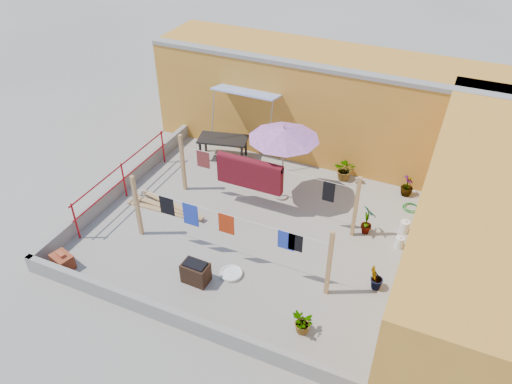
# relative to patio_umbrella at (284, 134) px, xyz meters

# --- Properties ---
(ground) EXTENTS (80.00, 80.00, 0.00)m
(ground) POSITION_rel_patio_umbrella_xyz_m (-0.23, -1.57, -2.06)
(ground) COLOR #9E998E
(ground) RESTS_ON ground
(wall_back) EXTENTS (11.00, 3.27, 3.21)m
(wall_back) POSITION_rel_patio_umbrella_xyz_m (0.27, 3.12, -0.45)
(wall_back) COLOR #BE8029
(wall_back) RESTS_ON ground
(wall_right) EXTENTS (2.40, 9.00, 3.20)m
(wall_right) POSITION_rel_patio_umbrella_xyz_m (4.97, -1.57, -0.46)
(wall_right) COLOR #BE8029
(wall_right) RESTS_ON ground
(parapet_front) EXTENTS (8.30, 0.16, 0.44)m
(parapet_front) POSITION_rel_patio_umbrella_xyz_m (-0.23, -5.15, -1.84)
(parapet_front) COLOR gray
(parapet_front) RESTS_ON ground
(parapet_left) EXTENTS (0.16, 7.30, 0.44)m
(parapet_left) POSITION_rel_patio_umbrella_xyz_m (-4.31, -1.57, -1.84)
(parapet_left) COLOR gray
(parapet_left) RESTS_ON ground
(red_railing) EXTENTS (0.05, 4.20, 1.10)m
(red_railing) POSITION_rel_patio_umbrella_xyz_m (-4.08, -1.77, -1.34)
(red_railing) COLOR #A11017
(red_railing) RESTS_ON ground
(clothesline_rig) EXTENTS (5.09, 2.35, 1.80)m
(clothesline_rig) POSITION_rel_patio_umbrella_xyz_m (-0.56, -1.03, -0.99)
(clothesline_rig) COLOR tan
(clothesline_rig) RESTS_ON ground
(patio_umbrella) EXTENTS (2.21, 2.21, 2.30)m
(patio_umbrella) POSITION_rel_patio_umbrella_xyz_m (0.00, 0.00, 0.00)
(patio_umbrella) COLOR gray
(patio_umbrella) RESTS_ON ground
(outdoor_table) EXTENTS (1.66, 1.10, 0.71)m
(outdoor_table) POSITION_rel_patio_umbrella_xyz_m (-2.49, 1.22, -1.42)
(outdoor_table) COLOR black
(outdoor_table) RESTS_ON ground
(brick_stack) EXTENTS (0.60, 0.50, 0.45)m
(brick_stack) POSITION_rel_patio_umbrella_xyz_m (-3.71, -4.77, -1.87)
(brick_stack) COLOR #973B22
(brick_stack) RESTS_ON ground
(lumber_pile) EXTENTS (2.36, 0.64, 0.14)m
(lumber_pile) POSITION_rel_patio_umbrella_xyz_m (-2.67, -1.83, -1.99)
(lumber_pile) COLOR tan
(lumber_pile) RESTS_ON ground
(brazier) EXTENTS (0.62, 0.43, 0.55)m
(brazier) POSITION_rel_patio_umbrella_xyz_m (-0.59, -3.85, -1.79)
(brazier) COLOR #311D13
(brazier) RESTS_ON ground
(white_basin) EXTENTS (0.54, 0.54, 0.09)m
(white_basin) POSITION_rel_patio_umbrella_xyz_m (0.07, -3.35, -2.01)
(white_basin) COLOR silver
(white_basin) RESTS_ON ground
(water_jug_a) EXTENTS (0.24, 0.24, 0.38)m
(water_jug_a) POSITION_rel_patio_umbrella_xyz_m (3.47, -0.10, -1.89)
(water_jug_a) COLOR silver
(water_jug_a) RESTS_ON ground
(water_jug_b) EXTENTS (0.22, 0.22, 0.35)m
(water_jug_b) POSITION_rel_patio_umbrella_xyz_m (3.47, -0.75, -1.91)
(water_jug_b) COLOR silver
(water_jug_b) RESTS_ON ground
(green_hose) EXTENTS (0.47, 0.47, 0.07)m
(green_hose) POSITION_rel_patio_umbrella_xyz_m (3.47, 0.99, -2.03)
(green_hose) COLOR #187022
(green_hose) RESTS_ON ground
(plant_back_a) EXTENTS (0.70, 0.63, 0.70)m
(plant_back_a) POSITION_rel_patio_umbrella_xyz_m (1.37, 1.63, -1.71)
(plant_back_a) COLOR #18551A
(plant_back_a) RESTS_ON ground
(plant_back_b) EXTENTS (0.40, 0.40, 0.63)m
(plant_back_b) POSITION_rel_patio_umbrella_xyz_m (3.21, 1.58, -1.75)
(plant_back_b) COLOR #18551A
(plant_back_b) RESTS_ON ground
(plant_right_a) EXTENTS (0.54, 0.57, 0.90)m
(plant_right_a) POSITION_rel_patio_umbrella_xyz_m (2.58, -0.56, -1.61)
(plant_right_a) COLOR #18551A
(plant_right_a) RESTS_ON ground
(plant_right_b) EXTENTS (0.44, 0.46, 0.65)m
(plant_right_b) POSITION_rel_patio_umbrella_xyz_m (3.24, -2.40, -1.74)
(plant_right_b) COLOR #18551A
(plant_right_b) RESTS_ON ground
(plant_right_c) EXTENTS (0.63, 0.65, 0.55)m
(plant_right_c) POSITION_rel_patio_umbrella_xyz_m (2.17, -4.23, -1.79)
(plant_right_c) COLOR #18551A
(plant_right_c) RESTS_ON ground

